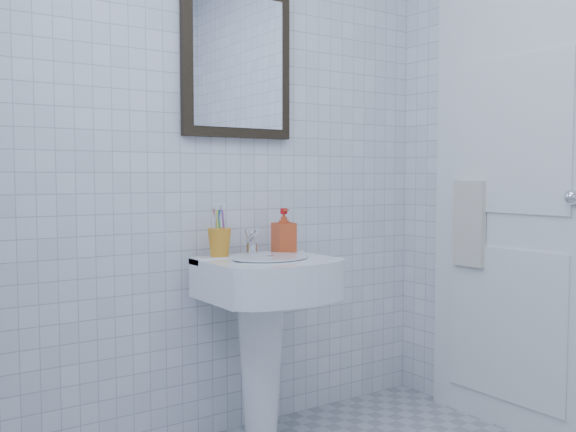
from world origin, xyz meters
TOP-DOWN VIEW (x-y plane):
  - wall_back at (0.00, 1.20)m, footprint 2.20×0.02m
  - washbasin at (0.11, 0.98)m, footprint 0.50×0.37m
  - faucet at (0.11, 1.07)m, footprint 0.05×0.10m
  - toothbrush_cup at (-0.02, 1.09)m, footprint 0.11×0.11m
  - soap_dispenser at (0.27, 1.07)m, footprint 0.09×0.09m
  - wall_mirror at (0.11, 1.18)m, footprint 0.50×0.04m
  - bathroom_door at (1.08, 0.55)m, footprint 0.04×0.80m
  - towel_ring at (1.06, 0.74)m, footprint 0.01×0.18m
  - hand_towel at (1.04, 0.74)m, footprint 0.03×0.16m

SIDE VIEW (x-z plane):
  - washbasin at x=0.11m, z-range 0.13..0.90m
  - faucet at x=0.11m, z-range 0.75..0.86m
  - toothbrush_cup at x=-0.02m, z-range 0.76..0.87m
  - soap_dispenser at x=0.27m, z-range 0.76..0.94m
  - hand_towel at x=1.04m, z-range 0.68..1.06m
  - bathroom_door at x=1.08m, z-range 0.00..2.00m
  - towel_ring at x=1.06m, z-range 0.96..1.14m
  - wall_back at x=0.00m, z-range 0.00..2.50m
  - wall_mirror at x=0.11m, z-range 1.24..1.86m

